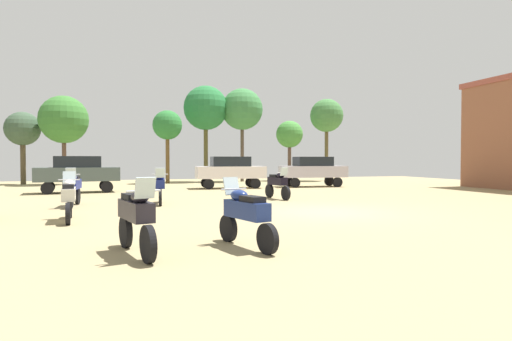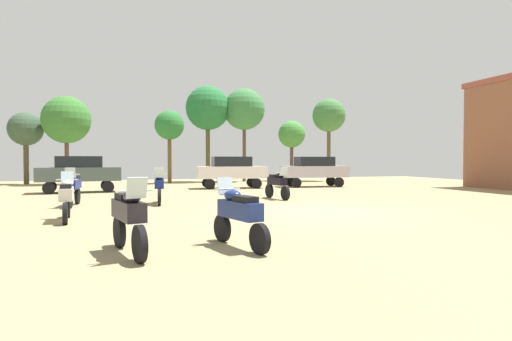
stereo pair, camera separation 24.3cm
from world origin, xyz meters
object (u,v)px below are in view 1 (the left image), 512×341
(motorcycle_1, at_px, (136,216))
(car_1, at_px, (230,170))
(tree_4, at_px, (242,110))
(tree_3, at_px, (64,120))
(motorcycle_2, at_px, (246,213))
(motorcycle_4, at_px, (278,183))
(motorcycle_6, at_px, (69,197))
(tree_5, at_px, (206,108))
(tree_7, at_px, (327,116))
(tree_6, at_px, (167,126))
(car_2, at_px, (313,169))
(tree_1, at_px, (289,135))
(motorcycle_9, at_px, (160,186))
(car_3, at_px, (78,171))
(motorcycle_7, at_px, (74,187))
(tree_9, at_px, (23,130))

(motorcycle_1, xyz_separation_m, car_1, (6.02, 17.62, 0.43))
(tree_4, bearing_deg, tree_3, -178.25)
(motorcycle_2, relative_size, motorcycle_4, 0.98)
(motorcycle_6, height_order, tree_5, tree_5)
(tree_4, relative_size, tree_7, 1.10)
(tree_6, bearing_deg, motorcycle_1, -96.34)
(car_2, xyz_separation_m, tree_7, (4.43, 6.92, 4.34))
(tree_1, relative_size, tree_7, 0.74)
(motorcycle_4, distance_m, car_2, 9.19)
(tree_4, relative_size, tree_5, 0.98)
(motorcycle_1, relative_size, motorcycle_2, 1.05)
(motorcycle_6, height_order, tree_3, tree_3)
(motorcycle_9, height_order, tree_5, tree_5)
(car_3, xyz_separation_m, tree_5, (8.72, 9.17, 4.81))
(motorcycle_7, relative_size, tree_3, 0.34)
(tree_7, height_order, tree_9, tree_7)
(car_1, height_order, tree_4, tree_4)
(motorcycle_6, bearing_deg, car_2, 37.03)
(tree_5, bearing_deg, tree_7, -7.55)
(motorcycle_7, distance_m, tree_3, 16.32)
(car_1, distance_m, tree_1, 10.96)
(tree_6, height_order, tree_7, tree_7)
(tree_4, distance_m, tree_6, 6.42)
(motorcycle_6, distance_m, motorcycle_7, 4.12)
(motorcycle_4, height_order, car_3, car_3)
(car_1, xyz_separation_m, tree_5, (-0.12, 8.16, 4.81))
(car_1, height_order, car_2, same)
(tree_3, bearing_deg, tree_6, -4.48)
(motorcycle_7, relative_size, tree_9, 0.42)
(motorcycle_1, xyz_separation_m, motorcycle_4, (6.44, 9.96, -0.02))
(motorcycle_7, xyz_separation_m, car_1, (8.18, 8.33, 0.43))
(car_3, height_order, tree_1, tree_1)
(motorcycle_7, bearing_deg, motorcycle_1, 106.29)
(tree_1, bearing_deg, car_2, -100.34)
(motorcycle_4, bearing_deg, car_2, -135.38)
(motorcycle_1, bearing_deg, tree_6, -110.96)
(motorcycle_9, distance_m, tree_4, 18.64)
(motorcycle_2, distance_m, tree_7, 28.45)
(car_3, relative_size, tree_4, 0.58)
(tree_1, distance_m, tree_5, 7.50)
(motorcycle_1, height_order, motorcycle_9, motorcycle_1)
(motorcycle_9, relative_size, tree_7, 0.30)
(motorcycle_6, height_order, car_2, car_2)
(car_1, distance_m, tree_4, 9.51)
(tree_4, height_order, tree_6, tree_4)
(motorcycle_6, relative_size, tree_7, 0.31)
(tree_3, distance_m, tree_7, 20.72)
(car_3, bearing_deg, tree_1, -67.54)
(tree_5, relative_size, tree_6, 1.41)
(motorcycle_9, distance_m, tree_7, 21.89)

